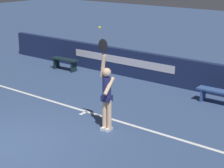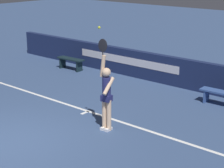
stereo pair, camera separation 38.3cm
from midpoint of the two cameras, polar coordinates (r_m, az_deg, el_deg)
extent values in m
plane|color=#374D76|center=(10.01, -13.72, -8.29)|extent=(60.00, 60.00, 0.00)
cube|color=white|center=(11.72, -2.51, -3.98)|extent=(11.12, 0.10, 0.00)
cube|color=white|center=(11.61, -3.02, -4.18)|extent=(0.10, 0.30, 0.00)
cube|color=#182349|center=(14.49, 8.00, 2.17)|extent=(15.49, 0.24, 1.04)
cube|color=silver|center=(15.26, 2.76, 3.42)|extent=(4.76, 0.01, 0.29)
cylinder|color=beige|center=(10.27, 0.62, -4.57)|extent=(0.12, 0.12, 0.84)
cylinder|color=beige|center=(10.35, -0.05, -4.39)|extent=(0.12, 0.12, 0.84)
cube|color=white|center=(10.40, 0.55, -6.58)|extent=(0.12, 0.25, 0.07)
cube|color=white|center=(10.48, -0.12, -6.39)|extent=(0.12, 0.25, 0.07)
cylinder|color=navy|center=(10.06, 0.29, -0.67)|extent=(0.22, 0.22, 0.60)
cube|color=navy|center=(10.14, 0.29, -2.06)|extent=(0.27, 0.23, 0.16)
sphere|color=beige|center=(9.94, 0.29, 1.71)|extent=(0.22, 0.22, 0.22)
cylinder|color=beige|center=(9.97, -0.23, 2.62)|extent=(0.18, 0.11, 0.57)
cylinder|color=beige|center=(9.92, 0.61, -0.31)|extent=(0.13, 0.44, 0.42)
ellipsoid|color=black|center=(9.85, -0.23, 5.61)|extent=(0.34, 0.06, 0.39)
cylinder|color=black|center=(9.89, -0.23, 4.53)|extent=(0.03, 0.03, 0.18)
sphere|color=yellow|center=(9.67, -0.71, 8.19)|extent=(0.07, 0.07, 0.07)
cube|color=black|center=(16.24, -5.36, 3.64)|extent=(1.27, 0.40, 0.05)
cube|color=black|center=(16.63, -6.53, 3.11)|extent=(0.07, 0.32, 0.45)
cube|color=black|center=(15.98, -4.09, 2.61)|extent=(0.07, 0.32, 0.45)
cube|color=#365493|center=(12.55, 16.62, -1.20)|extent=(1.43, 0.39, 0.05)
cube|color=#365493|center=(12.82, 14.34, -1.64)|extent=(0.07, 0.32, 0.43)
camera|label=1|loc=(0.19, -88.92, 0.33)|focal=63.11mm
camera|label=2|loc=(0.19, 91.08, -0.33)|focal=63.11mm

